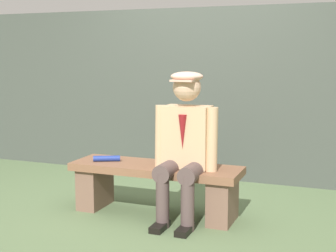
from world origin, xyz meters
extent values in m
plane|color=#596F49|center=(0.00, 0.00, 0.00)|extent=(30.00, 30.00, 0.00)
cube|color=brown|center=(0.00, 0.00, 0.41)|extent=(1.51, 0.45, 0.07)
cube|color=brown|center=(-0.61, 0.00, 0.19)|extent=(0.19, 0.39, 0.38)
cube|color=brown|center=(0.61, 0.00, 0.19)|extent=(0.19, 0.39, 0.38)
cube|color=tan|center=(-0.29, 0.00, 0.71)|extent=(0.39, 0.24, 0.52)
cylinder|color=#1E2338|center=(-0.29, 0.00, 0.95)|extent=(0.21, 0.21, 0.06)
cone|color=maroon|center=(-0.29, 0.12, 0.77)|extent=(0.07, 0.07, 0.29)
sphere|color=#DBAD8C|center=(-0.29, 0.02, 1.13)|extent=(0.24, 0.24, 0.24)
ellipsoid|color=#D4A58D|center=(-0.29, 0.02, 1.22)|extent=(0.27, 0.27, 0.08)
cube|color=#D4A58D|center=(-0.29, 0.13, 1.19)|extent=(0.19, 0.11, 0.02)
cylinder|color=#52403E|center=(-0.40, 0.15, 0.45)|extent=(0.15, 0.40, 0.15)
cylinder|color=#52403E|center=(-0.40, 0.30, 0.23)|extent=(0.11, 0.11, 0.45)
cube|color=black|center=(-0.40, 0.36, 0.03)|extent=(0.10, 0.24, 0.05)
cylinder|color=tan|center=(-0.52, 0.04, 0.69)|extent=(0.11, 0.12, 0.57)
cylinder|color=#52403E|center=(-0.19, 0.15, 0.45)|extent=(0.15, 0.40, 0.15)
cylinder|color=#52403E|center=(-0.19, 0.30, 0.23)|extent=(0.11, 0.11, 0.45)
cube|color=black|center=(-0.19, 0.36, 0.03)|extent=(0.10, 0.24, 0.05)
cylinder|color=tan|center=(-0.07, 0.04, 0.69)|extent=(0.10, 0.13, 0.58)
cylinder|color=navy|center=(0.47, 0.03, 0.47)|extent=(0.24, 0.15, 0.05)
cube|color=#40473F|center=(0.00, -1.50, 0.96)|extent=(12.00, 0.24, 1.92)
camera|label=1|loc=(-1.61, 3.86, 1.39)|focal=52.13mm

